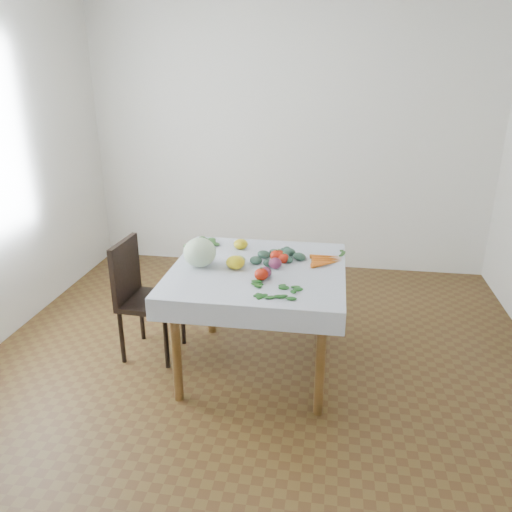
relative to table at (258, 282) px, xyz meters
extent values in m
plane|color=brown|center=(0.00, 0.00, -0.65)|extent=(4.00, 4.00, 0.00)
cube|color=white|center=(0.00, 2.00, 0.70)|extent=(4.00, 0.04, 2.70)
cube|color=brown|center=(0.00, 0.00, 0.08)|extent=(1.00, 1.00, 0.04)
cylinder|color=brown|center=(-0.44, -0.44, -0.30)|extent=(0.06, 0.06, 0.71)
cylinder|color=brown|center=(0.44, -0.44, -0.30)|extent=(0.06, 0.06, 0.71)
cylinder|color=brown|center=(-0.44, 0.44, -0.30)|extent=(0.06, 0.06, 0.71)
cylinder|color=brown|center=(0.44, 0.44, -0.30)|extent=(0.06, 0.06, 0.71)
cube|color=white|center=(0.00, 0.00, 0.10)|extent=(1.12, 1.12, 0.01)
cube|color=black|center=(-0.78, 0.07, -0.24)|extent=(0.41, 0.41, 0.04)
cube|color=black|center=(-0.96, 0.08, -0.01)|extent=(0.06, 0.39, 0.43)
cylinder|color=black|center=(-0.96, -0.09, -0.45)|extent=(0.03, 0.03, 0.40)
cylinder|color=black|center=(-0.63, -0.11, -0.45)|extent=(0.03, 0.03, 0.40)
cylinder|color=black|center=(-0.94, 0.25, -0.45)|extent=(0.03, 0.03, 0.40)
cylinder|color=black|center=(-0.61, 0.23, -0.45)|extent=(0.03, 0.03, 0.40)
ellipsoid|color=#B4CAA9|center=(-0.38, -0.03, 0.20)|extent=(0.21, 0.21, 0.19)
ellipsoid|color=red|center=(0.10, 0.14, 0.14)|extent=(0.12, 0.12, 0.08)
ellipsoid|color=red|center=(0.15, 0.11, 0.14)|extent=(0.08, 0.08, 0.07)
ellipsoid|color=red|center=(0.12, 0.18, 0.13)|extent=(0.09, 0.09, 0.06)
ellipsoid|color=red|center=(0.05, -0.19, 0.14)|extent=(0.10, 0.10, 0.08)
ellipsoid|color=yellow|center=(-0.18, 0.34, 0.14)|extent=(0.12, 0.12, 0.07)
ellipsoid|color=yellow|center=(-0.14, -0.03, 0.15)|extent=(0.15, 0.15, 0.09)
ellipsoid|color=#591938|center=(0.07, -0.15, 0.14)|extent=(0.11, 0.11, 0.07)
ellipsoid|color=#591938|center=(0.11, 0.00, 0.14)|extent=(0.09, 0.09, 0.07)
ellipsoid|color=#A3C270|center=(-0.11, 0.03, 0.12)|extent=(0.05, 0.05, 0.04)
ellipsoid|color=#A3C270|center=(-0.14, 0.05, 0.12)|extent=(0.05, 0.05, 0.04)
ellipsoid|color=#A3C270|center=(-0.13, -0.02, 0.12)|extent=(0.05, 0.05, 0.04)
cone|color=orange|center=(0.45, 0.24, 0.12)|extent=(0.22, 0.07, 0.03)
cone|color=orange|center=(0.45, 0.21, 0.12)|extent=(0.22, 0.09, 0.03)
cone|color=orange|center=(0.45, 0.17, 0.12)|extent=(0.22, 0.11, 0.03)
cone|color=orange|center=(0.45, 0.14, 0.12)|extent=(0.21, 0.12, 0.03)
cone|color=orange|center=(0.45, 0.10, 0.12)|extent=(0.21, 0.14, 0.03)
ellipsoid|color=#325243|center=(0.12, 0.16, 0.12)|extent=(0.07, 0.07, 0.04)
ellipsoid|color=#325243|center=(0.08, 0.19, 0.12)|extent=(0.07, 0.07, 0.04)
ellipsoid|color=#325243|center=(0.08, 0.13, 0.12)|extent=(0.07, 0.07, 0.04)
ellipsoid|color=#325243|center=(0.15, 0.19, 0.12)|extent=(0.07, 0.07, 0.04)
ellipsoid|color=#325243|center=(0.03, 0.18, 0.12)|extent=(0.07, 0.07, 0.04)
ellipsoid|color=#325243|center=(0.14, 0.11, 0.12)|extent=(0.07, 0.07, 0.04)
ellipsoid|color=#325243|center=(0.11, 0.24, 0.12)|extent=(0.07, 0.07, 0.04)
ellipsoid|color=#325243|center=(0.02, 0.11, 0.12)|extent=(0.07, 0.07, 0.04)
ellipsoid|color=#325243|center=(0.21, 0.16, 0.12)|extent=(0.07, 0.07, 0.04)
ellipsoid|color=#325243|center=(0.00, 0.24, 0.12)|extent=(0.07, 0.07, 0.04)
ellipsoid|color=#325243|center=(0.10, 0.05, 0.12)|extent=(0.07, 0.07, 0.04)
ellipsoid|color=#325243|center=(0.19, 0.26, 0.12)|extent=(0.07, 0.07, 0.04)
ellipsoid|color=#325243|center=(-0.07, 0.14, 0.12)|extent=(0.07, 0.07, 0.04)
ellipsoid|color=#1B591D|center=(0.18, -0.35, 0.11)|extent=(0.07, 0.04, 0.01)
ellipsoid|color=#1B591D|center=(0.14, -0.33, 0.11)|extent=(0.07, 0.04, 0.01)
ellipsoid|color=#1B591D|center=(0.16, -0.38, 0.11)|extent=(0.07, 0.04, 0.01)
ellipsoid|color=#1B591D|center=(0.18, -0.32, 0.11)|extent=(0.07, 0.04, 0.01)
ellipsoid|color=#1B591D|center=(0.11, -0.35, 0.11)|extent=(0.07, 0.04, 0.01)
ellipsoid|color=#1B591D|center=(0.20, -0.37, 0.11)|extent=(0.07, 0.04, 0.01)
ellipsoid|color=#1B591D|center=(0.14, -0.30, 0.11)|extent=(0.07, 0.04, 0.01)
ellipsoid|color=#1B591D|center=(0.12, -0.40, 0.11)|extent=(0.07, 0.04, 0.01)
ellipsoid|color=#1B591D|center=(0.23, -0.33, 0.11)|extent=(0.07, 0.04, 0.01)
ellipsoid|color=#1B591D|center=(0.08, -0.32, 0.11)|extent=(0.07, 0.04, 0.01)
ellipsoid|color=#1B591D|center=(0.19, -0.42, 0.11)|extent=(0.07, 0.04, 0.01)
ellipsoid|color=#1B591D|center=(0.19, -0.27, 0.11)|extent=(0.07, 0.04, 0.01)
ellipsoid|color=#1B591D|center=(0.06, -0.39, 0.11)|extent=(0.07, 0.04, 0.01)
ellipsoid|color=#1B591D|center=(0.27, -0.37, 0.11)|extent=(0.07, 0.04, 0.01)
ellipsoid|color=#1B591D|center=(0.09, -0.26, 0.11)|extent=(0.07, 0.04, 0.01)
ellipsoid|color=#1B591D|center=(0.14, -0.45, 0.11)|extent=(0.07, 0.04, 0.01)
ellipsoid|color=#1B591D|center=(0.26, -0.28, 0.11)|extent=(0.07, 0.04, 0.01)
ellipsoid|color=#46803A|center=(-0.43, 0.38, 0.12)|extent=(0.06, 0.06, 0.03)
ellipsoid|color=#46803A|center=(-0.47, 0.40, 0.12)|extent=(0.06, 0.06, 0.03)
ellipsoid|color=#46803A|center=(-0.45, 0.36, 0.12)|extent=(0.06, 0.06, 0.03)
ellipsoid|color=#46803A|center=(-0.42, 0.41, 0.12)|extent=(0.06, 0.06, 0.03)
ellipsoid|color=#46803A|center=(-0.50, 0.39, 0.12)|extent=(0.06, 0.06, 0.03)
ellipsoid|color=#46803A|center=(-0.41, 0.35, 0.12)|extent=(0.06, 0.06, 0.03)
ellipsoid|color=#46803A|center=(-0.45, 0.44, 0.12)|extent=(0.06, 0.06, 0.03)
ellipsoid|color=#46803A|center=(-0.50, 0.34, 0.12)|extent=(0.06, 0.06, 0.03)
ellipsoid|color=#46803A|center=(-0.36, 0.39, 0.12)|extent=(0.06, 0.06, 0.03)
ellipsoid|color=#46803A|center=(-0.53, 0.43, 0.12)|extent=(0.06, 0.06, 0.03)
ellipsoid|color=#46803A|center=(-0.43, 0.30, 0.12)|extent=(0.06, 0.06, 0.03)
ellipsoid|color=#46803A|center=(-0.40, 0.46, 0.12)|extent=(0.06, 0.06, 0.03)
ellipsoid|color=#46803A|center=(-0.56, 0.35, 0.12)|extent=(0.06, 0.06, 0.03)
camera|label=1|loc=(0.46, -2.98, 1.33)|focal=35.00mm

